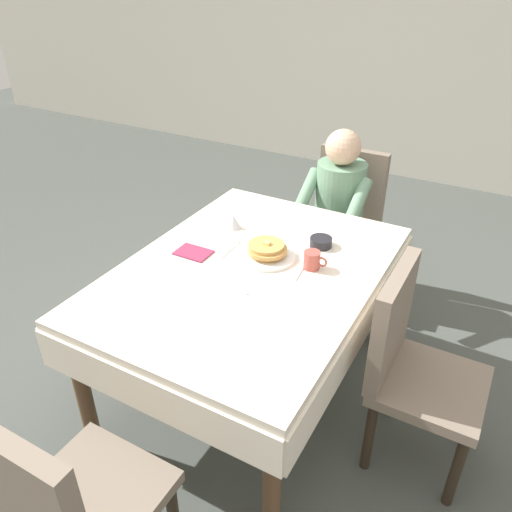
{
  "coord_description": "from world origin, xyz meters",
  "views": [
    {
      "loc": [
        0.98,
        -1.71,
        1.99
      ],
      "look_at": [
        0.01,
        0.04,
        0.79
      ],
      "focal_mm": 35.68,
      "sensor_mm": 36.0,
      "label": 1
    }
  ],
  "objects_px": {
    "bowl_butter": "(321,242)",
    "plate_breakfast": "(267,256)",
    "diner_person": "(337,203)",
    "knife_right_of_plate": "(301,269)",
    "cup_coffee": "(312,260)",
    "chair_diner": "(344,213)",
    "dining_table_main": "(250,285)",
    "chair_near_camera": "(63,504)",
    "chair_right_side": "(411,359)",
    "breakfast_stack": "(267,249)",
    "syrup_pitcher": "(233,221)",
    "spoon_near_edge": "(235,287)",
    "fork_left_of_plate": "(231,249)"
  },
  "relations": [
    {
      "from": "bowl_butter",
      "to": "plate_breakfast",
      "type": "bearing_deg",
      "value": -129.29
    },
    {
      "from": "diner_person",
      "to": "knife_right_of_plate",
      "type": "bearing_deg",
      "value": 100.76
    },
    {
      "from": "cup_coffee",
      "to": "chair_diner",
      "type": "bearing_deg",
      "value": 101.49
    },
    {
      "from": "dining_table_main",
      "to": "chair_diner",
      "type": "distance_m",
      "value": 1.18
    },
    {
      "from": "diner_person",
      "to": "plate_breakfast",
      "type": "relative_size",
      "value": 4.0
    },
    {
      "from": "dining_table_main",
      "to": "chair_near_camera",
      "type": "relative_size",
      "value": 1.64
    },
    {
      "from": "chair_right_side",
      "to": "bowl_butter",
      "type": "xyz_separation_m",
      "value": [
        -0.57,
        0.35,
        0.23
      ]
    },
    {
      "from": "chair_right_side",
      "to": "chair_near_camera",
      "type": "bearing_deg",
      "value": -33.37
    },
    {
      "from": "bowl_butter",
      "to": "cup_coffee",
      "type": "bearing_deg",
      "value": -78.05
    },
    {
      "from": "breakfast_stack",
      "to": "syrup_pitcher",
      "type": "distance_m",
      "value": 0.34
    },
    {
      "from": "chair_diner",
      "to": "diner_person",
      "type": "relative_size",
      "value": 0.83
    },
    {
      "from": "breakfast_stack",
      "to": "spoon_near_edge",
      "type": "distance_m",
      "value": 0.3
    },
    {
      "from": "syrup_pitcher",
      "to": "fork_left_of_plate",
      "type": "xyz_separation_m",
      "value": [
        0.11,
        -0.2,
        -0.04
      ]
    },
    {
      "from": "chair_right_side",
      "to": "syrup_pitcher",
      "type": "distance_m",
      "value": 1.12
    },
    {
      "from": "dining_table_main",
      "to": "syrup_pitcher",
      "type": "bearing_deg",
      "value": 131.88
    },
    {
      "from": "diner_person",
      "to": "plate_breakfast",
      "type": "xyz_separation_m",
      "value": [
        -0.02,
        -0.89,
        0.08
      ]
    },
    {
      "from": "fork_left_of_plate",
      "to": "knife_right_of_plate",
      "type": "xyz_separation_m",
      "value": [
        0.38,
        0.0,
        0.0
      ]
    },
    {
      "from": "syrup_pitcher",
      "to": "spoon_near_edge",
      "type": "relative_size",
      "value": 0.53
    },
    {
      "from": "chair_diner",
      "to": "plate_breakfast",
      "type": "relative_size",
      "value": 3.32
    },
    {
      "from": "chair_diner",
      "to": "syrup_pitcher",
      "type": "relative_size",
      "value": 11.63
    },
    {
      "from": "knife_right_of_plate",
      "to": "dining_table_main",
      "type": "bearing_deg",
      "value": 110.57
    },
    {
      "from": "syrup_pitcher",
      "to": "spoon_near_edge",
      "type": "xyz_separation_m",
      "value": [
        0.3,
        -0.47,
        -0.04
      ]
    },
    {
      "from": "knife_right_of_plate",
      "to": "spoon_near_edge",
      "type": "xyz_separation_m",
      "value": [
        -0.19,
        -0.27,
        0.0
      ]
    },
    {
      "from": "syrup_pitcher",
      "to": "breakfast_stack",
      "type": "bearing_deg",
      "value": -31.25
    },
    {
      "from": "bowl_butter",
      "to": "chair_diner",
      "type": "bearing_deg",
      "value": 101.37
    },
    {
      "from": "cup_coffee",
      "to": "bowl_butter",
      "type": "xyz_separation_m",
      "value": [
        -0.04,
        0.21,
        -0.02
      ]
    },
    {
      "from": "chair_right_side",
      "to": "fork_left_of_plate",
      "type": "bearing_deg",
      "value": -96.53
    },
    {
      "from": "dining_table_main",
      "to": "knife_right_of_plate",
      "type": "distance_m",
      "value": 0.25
    },
    {
      "from": "plate_breakfast",
      "to": "diner_person",
      "type": "bearing_deg",
      "value": 88.85
    },
    {
      "from": "dining_table_main",
      "to": "knife_right_of_plate",
      "type": "relative_size",
      "value": 7.62
    },
    {
      "from": "plate_breakfast",
      "to": "chair_near_camera",
      "type": "bearing_deg",
      "value": -90.86
    },
    {
      "from": "breakfast_stack",
      "to": "plate_breakfast",
      "type": "bearing_deg",
      "value": -47.92
    },
    {
      "from": "syrup_pitcher",
      "to": "chair_right_side",
      "type": "bearing_deg",
      "value": -16.38
    },
    {
      "from": "chair_diner",
      "to": "breakfast_stack",
      "type": "xyz_separation_m",
      "value": [
        -0.02,
        -1.04,
        0.25
      ]
    },
    {
      "from": "dining_table_main",
      "to": "bowl_butter",
      "type": "xyz_separation_m",
      "value": [
        0.2,
        0.35,
        0.11
      ]
    },
    {
      "from": "cup_coffee",
      "to": "fork_left_of_plate",
      "type": "height_order",
      "value": "cup_coffee"
    },
    {
      "from": "dining_table_main",
      "to": "syrup_pitcher",
      "type": "distance_m",
      "value": 0.43
    },
    {
      "from": "chair_diner",
      "to": "diner_person",
      "type": "distance_m",
      "value": 0.21
    },
    {
      "from": "dining_table_main",
      "to": "diner_person",
      "type": "xyz_separation_m",
      "value": [
        0.04,
        1.01,
        0.02
      ]
    },
    {
      "from": "fork_left_of_plate",
      "to": "spoon_near_edge",
      "type": "height_order",
      "value": "same"
    },
    {
      "from": "bowl_butter",
      "to": "fork_left_of_plate",
      "type": "relative_size",
      "value": 0.61
    },
    {
      "from": "cup_coffee",
      "to": "dining_table_main",
      "type": "bearing_deg",
      "value": -149.92
    },
    {
      "from": "diner_person",
      "to": "syrup_pitcher",
      "type": "relative_size",
      "value": 14.0
    },
    {
      "from": "knife_right_of_plate",
      "to": "spoon_near_edge",
      "type": "height_order",
      "value": "same"
    },
    {
      "from": "plate_breakfast",
      "to": "cup_coffee",
      "type": "height_order",
      "value": "cup_coffee"
    },
    {
      "from": "diner_person",
      "to": "syrup_pitcher",
      "type": "height_order",
      "value": "diner_person"
    },
    {
      "from": "chair_diner",
      "to": "dining_table_main",
      "type": "bearing_deg",
      "value": 88.18
    },
    {
      "from": "dining_table_main",
      "to": "syrup_pitcher",
      "type": "xyz_separation_m",
      "value": [
        -0.28,
        0.31,
        0.13
      ]
    },
    {
      "from": "diner_person",
      "to": "spoon_near_edge",
      "type": "bearing_deg",
      "value": 89.16
    },
    {
      "from": "chair_right_side",
      "to": "bowl_butter",
      "type": "relative_size",
      "value": 8.45
    }
  ]
}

